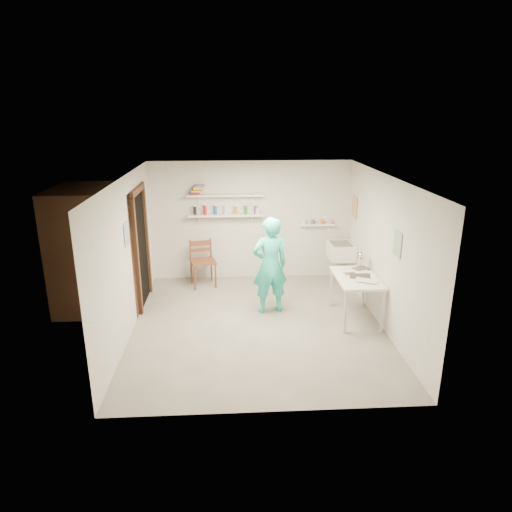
{
  "coord_description": "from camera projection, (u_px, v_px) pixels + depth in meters",
  "views": [
    {
      "loc": [
        -0.43,
        -6.72,
        3.36
      ],
      "look_at": [
        0.0,
        0.4,
        1.05
      ],
      "focal_mm": 32.0,
      "sensor_mm": 36.0,
      "label": 1
    }
  ],
  "objects": [
    {
      "name": "spray_cans",
      "position": [
        225.0,
        210.0,
        8.99
      ],
      "size": [
        1.26,
        0.06,
        0.17
      ],
      "color": "black",
      "rests_on": "shelf_lower"
    },
    {
      "name": "shelf_upper",
      "position": [
        225.0,
        195.0,
        8.9
      ],
      "size": [
        1.5,
        0.22,
        0.03
      ],
      "primitive_type": "cube",
      "color": "white",
      "rests_on": "wall_back"
    },
    {
      "name": "ledge_shelf",
      "position": [
        317.0,
        225.0,
        9.23
      ],
      "size": [
        0.7,
        0.14,
        0.03
      ],
      "primitive_type": "cube",
      "color": "white",
      "rests_on": "wall_back"
    },
    {
      "name": "desk_lamp",
      "position": [
        361.0,
        256.0,
        7.81
      ],
      "size": [
        0.14,
        0.14,
        0.14
      ],
      "primitive_type": "sphere",
      "color": "silver",
      "rests_on": "work_table"
    },
    {
      "name": "door_jamb_near",
      "position": [
        137.0,
        258.0,
        7.54
      ],
      "size": [
        0.06,
        0.1,
        2.0
      ],
      "primitive_type": "cube",
      "color": "brown",
      "rests_on": "ground"
    },
    {
      "name": "ledge_pots",
      "position": [
        317.0,
        222.0,
        9.21
      ],
      "size": [
        0.48,
        0.07,
        0.09
      ],
      "color": "silver",
      "rests_on": "ledge_shelf"
    },
    {
      "name": "wooden_chair",
      "position": [
        203.0,
        261.0,
        8.94
      ],
      "size": [
        0.56,
        0.55,
        1.01
      ],
      "primitive_type": "cube",
      "rotation": [
        0.0,
        0.0,
        0.24
      ],
      "color": "brown",
      "rests_on": "ground"
    },
    {
      "name": "shelf_lower",
      "position": [
        226.0,
        215.0,
        9.02
      ],
      "size": [
        1.5,
        0.22,
        0.03
      ],
      "primitive_type": "cube",
      "color": "white",
      "rests_on": "wall_back"
    },
    {
      "name": "corridor_box",
      "position": [
        100.0,
        247.0,
        7.96
      ],
      "size": [
        1.4,
        1.5,
        2.1
      ],
      "primitive_type": "cube",
      "color": "brown",
      "rests_on": "ground"
    },
    {
      "name": "door_jamb_far",
      "position": [
        147.0,
        242.0,
        8.49
      ],
      "size": [
        0.06,
        0.1,
        2.0
      ],
      "primitive_type": "cube",
      "color": "brown",
      "rests_on": "ground"
    },
    {
      "name": "wall_front",
      "position": [
        271.0,
        319.0,
        4.93
      ],
      "size": [
        4.0,
        0.02,
        2.4
      ],
      "primitive_type": "cube",
      "color": "silver",
      "rests_on": "ground"
    },
    {
      "name": "poster_right_b",
      "position": [
        397.0,
        244.0,
        6.57
      ],
      "size": [
        0.01,
        0.3,
        0.38
      ],
      "primitive_type": "cube",
      "color": "#3F724C",
      "rests_on": "wall_right"
    },
    {
      "name": "belfast_sink",
      "position": [
        341.0,
        251.0,
        8.94
      ],
      "size": [
        0.48,
        0.6,
        0.3
      ],
      "primitive_type": "cube",
      "color": "white",
      "rests_on": "wall_right"
    },
    {
      "name": "book_stack",
      "position": [
        197.0,
        190.0,
        8.83
      ],
      "size": [
        0.3,
        0.14,
        0.2
      ],
      "color": "red",
      "rests_on": "shelf_upper"
    },
    {
      "name": "wall_left",
      "position": [
        126.0,
        257.0,
        6.96
      ],
      "size": [
        0.02,
        4.5,
        2.4
      ],
      "primitive_type": "cube",
      "color": "silver",
      "rests_on": "ground"
    },
    {
      "name": "wall_clock",
      "position": [
        272.0,
        246.0,
        7.81
      ],
      "size": [
        0.3,
        0.1,
        0.3
      ],
      "primitive_type": "cylinder",
      "rotation": [
        1.57,
        0.0,
        0.21
      ],
      "color": "beige",
      "rests_on": "man"
    },
    {
      "name": "ceiling",
      "position": [
        258.0,
        176.0,
        6.7
      ],
      "size": [
        4.0,
        4.5,
        0.02
      ],
      "primitive_type": "cube",
      "color": "silver",
      "rests_on": "wall_back"
    },
    {
      "name": "doorway_recess",
      "position": [
        141.0,
        249.0,
        8.02
      ],
      "size": [
        0.02,
        0.9,
        2.0
      ],
      "primitive_type": "cube",
      "color": "black",
      "rests_on": "wall_left"
    },
    {
      "name": "papers",
      "position": [
        357.0,
        276.0,
        7.45
      ],
      "size": [
        0.3,
        0.22,
        0.03
      ],
      "color": "silver",
      "rests_on": "work_table"
    },
    {
      "name": "man",
      "position": [
        270.0,
        265.0,
        7.69
      ],
      "size": [
        0.68,
        0.52,
        1.68
      ],
      "primitive_type": "imported",
      "rotation": [
        0.0,
        0.0,
        3.35
      ],
      "color": "#2AD3B5",
      "rests_on": "ground"
    },
    {
      "name": "door_lintel",
      "position": [
        137.0,
        190.0,
        7.69
      ],
      "size": [
        0.06,
        1.05,
        0.1
      ],
      "primitive_type": "cube",
      "color": "brown",
      "rests_on": "wall_left"
    },
    {
      "name": "wall_right",
      "position": [
        385.0,
        252.0,
        7.19
      ],
      "size": [
        0.02,
        4.5,
        2.4
      ],
      "primitive_type": "cube",
      "color": "silver",
      "rests_on": "ground"
    },
    {
      "name": "poster_right_a",
      "position": [
        354.0,
        207.0,
        8.79
      ],
      "size": [
        0.01,
        0.34,
        0.42
      ],
      "primitive_type": "cube",
      "color": "#995933",
      "rests_on": "wall_right"
    },
    {
      "name": "work_table",
      "position": [
        355.0,
        298.0,
        7.56
      ],
      "size": [
        0.67,
        1.11,
        0.74
      ],
      "primitive_type": "cube",
      "color": "white",
      "rests_on": "ground"
    },
    {
      "name": "wall_back",
      "position": [
        251.0,
        221.0,
        9.22
      ],
      "size": [
        4.0,
        0.02,
        2.4
      ],
      "primitive_type": "cube",
      "color": "silver",
      "rests_on": "ground"
    },
    {
      "name": "floor",
      "position": [
        257.0,
        325.0,
        7.44
      ],
      "size": [
        4.0,
        4.5,
        0.02
      ],
      "primitive_type": "cube",
      "color": "slate",
      "rests_on": "ground"
    },
    {
      "name": "poster_left",
      "position": [
        126.0,
        234.0,
        6.9
      ],
      "size": [
        0.01,
        0.28,
        0.36
      ],
      "primitive_type": "cube",
      "color": "#334C7F",
      "rests_on": "wall_left"
    }
  ]
}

